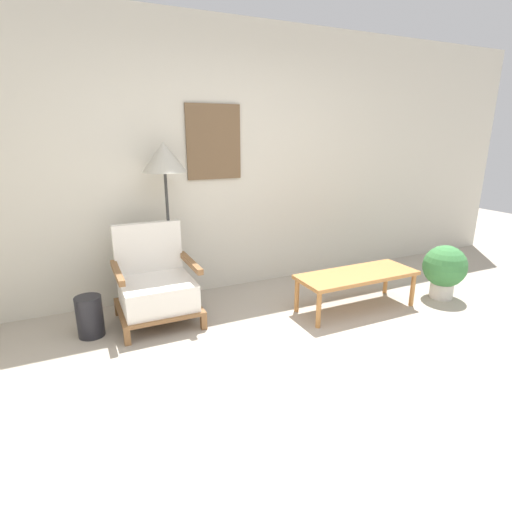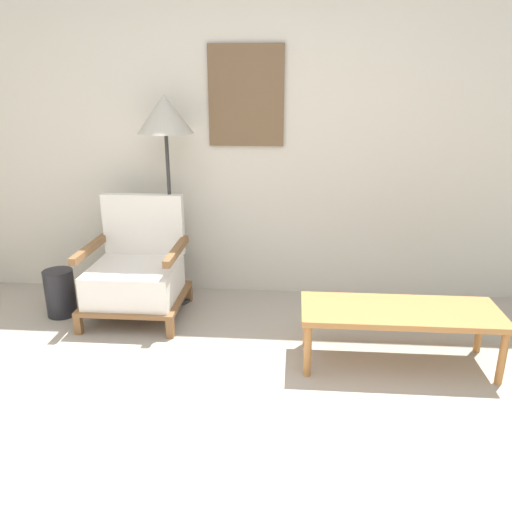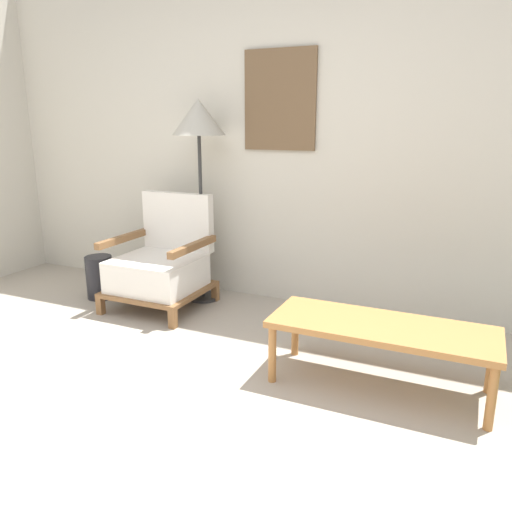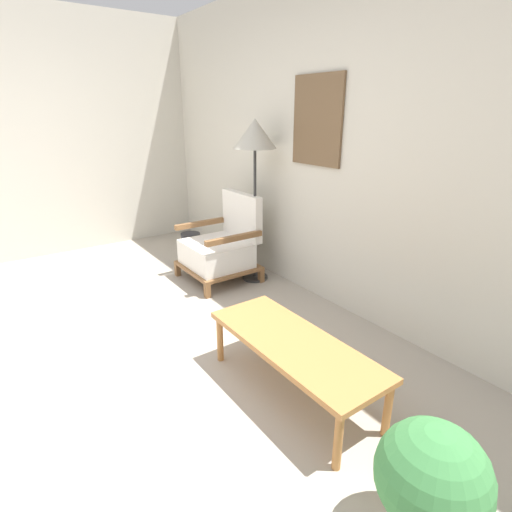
{
  "view_description": "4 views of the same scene",
  "coord_description": "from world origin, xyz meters",
  "px_view_note": "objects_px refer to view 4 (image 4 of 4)",
  "views": [
    {
      "loc": [
        -1.51,
        -1.63,
        1.63
      ],
      "look_at": [
        -0.01,
        1.55,
        0.55
      ],
      "focal_mm": 28.0,
      "sensor_mm": 36.0,
      "label": 1
    },
    {
      "loc": [
        0.23,
        -1.57,
        1.62
      ],
      "look_at": [
        -0.01,
        1.55,
        0.55
      ],
      "focal_mm": 35.0,
      "sensor_mm": 36.0,
      "label": 2
    },
    {
      "loc": [
        1.28,
        -1.3,
        1.39
      ],
      "look_at": [
        -0.01,
        1.55,
        0.55
      ],
      "focal_mm": 35.0,
      "sensor_mm": 36.0,
      "label": 3
    },
    {
      "loc": [
        2.4,
        -0.15,
        1.64
      ],
      "look_at": [
        -0.01,
        1.55,
        0.55
      ],
      "focal_mm": 28.0,
      "sensor_mm": 36.0,
      "label": 4
    }
  ],
  "objects_px": {
    "coffee_table": "(294,347)",
    "vase": "(191,248)",
    "floor_lamp": "(255,141)",
    "potted_plant": "(431,481)",
    "armchair": "(221,247)"
  },
  "relations": [
    {
      "from": "coffee_table",
      "to": "vase",
      "type": "relative_size",
      "value": 3.37
    },
    {
      "from": "floor_lamp",
      "to": "potted_plant",
      "type": "height_order",
      "value": "floor_lamp"
    },
    {
      "from": "floor_lamp",
      "to": "vase",
      "type": "bearing_deg",
      "value": -157.04
    },
    {
      "from": "coffee_table",
      "to": "vase",
      "type": "xyz_separation_m",
      "value": [
        -2.35,
        0.51,
        -0.15
      ]
    },
    {
      "from": "coffee_table",
      "to": "potted_plant",
      "type": "relative_size",
      "value": 2.12
    },
    {
      "from": "floor_lamp",
      "to": "potted_plant",
      "type": "xyz_separation_m",
      "value": [
        2.56,
        -0.99,
        -1.05
      ]
    },
    {
      "from": "coffee_table",
      "to": "vase",
      "type": "distance_m",
      "value": 2.41
    },
    {
      "from": "armchair",
      "to": "floor_lamp",
      "type": "xyz_separation_m",
      "value": [
        0.21,
        0.27,
        1.03
      ]
    },
    {
      "from": "armchair",
      "to": "floor_lamp",
      "type": "bearing_deg",
      "value": 52.53
    },
    {
      "from": "potted_plant",
      "to": "vase",
      "type": "bearing_deg",
      "value": 168.74
    },
    {
      "from": "vase",
      "to": "potted_plant",
      "type": "height_order",
      "value": "potted_plant"
    },
    {
      "from": "floor_lamp",
      "to": "potted_plant",
      "type": "bearing_deg",
      "value": -21.21
    },
    {
      "from": "floor_lamp",
      "to": "coffee_table",
      "type": "height_order",
      "value": "floor_lamp"
    },
    {
      "from": "floor_lamp",
      "to": "vase",
      "type": "distance_m",
      "value": 1.46
    },
    {
      "from": "vase",
      "to": "potted_plant",
      "type": "bearing_deg",
      "value": -11.26
    }
  ]
}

